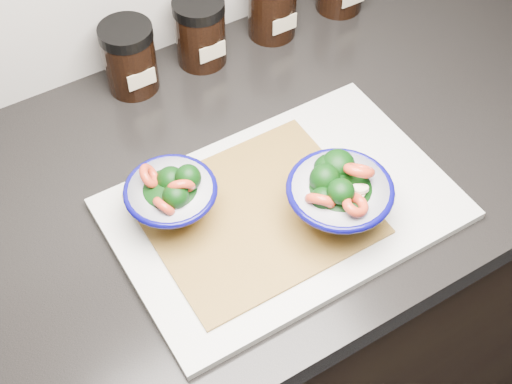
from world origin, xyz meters
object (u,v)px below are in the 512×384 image
cutting_board (283,209)px  bowl_left (172,196)px  spice_jar_c (272,5)px  spice_jar_b (200,31)px  bowl_right (338,196)px  spice_jar_a (130,58)px

cutting_board → bowl_left: bowl_left is taller
cutting_board → spice_jar_c: (0.19, 0.33, 0.05)m
bowl_left → spice_jar_b: (0.19, 0.27, 0.00)m
bowl_left → spice_jar_b: bearing=55.3°
bowl_left → bowl_right: 0.21m
cutting_board → bowl_right: size_ratio=3.25×
cutting_board → spice_jar_b: 0.34m
bowl_right → cutting_board: bearing=131.8°
cutting_board → bowl_left: size_ratio=3.70×
bowl_left → spice_jar_a: 0.28m
bowl_right → spice_jar_b: 0.39m
spice_jar_a → bowl_left: bearing=-103.9°
cutting_board → spice_jar_a: spice_jar_a is taller
cutting_board → bowl_right: 0.09m
spice_jar_b → spice_jar_c: (0.13, 0.00, 0.00)m
bowl_left → spice_jar_b: size_ratio=1.08×
cutting_board → spice_jar_b: bearing=80.4°
spice_jar_a → spice_jar_b: 0.12m
cutting_board → spice_jar_c: bearing=60.3°
bowl_left → spice_jar_a: spice_jar_a is taller
bowl_left → spice_jar_b: spice_jar_b is taller
cutting_board → spice_jar_b: size_ratio=3.98×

